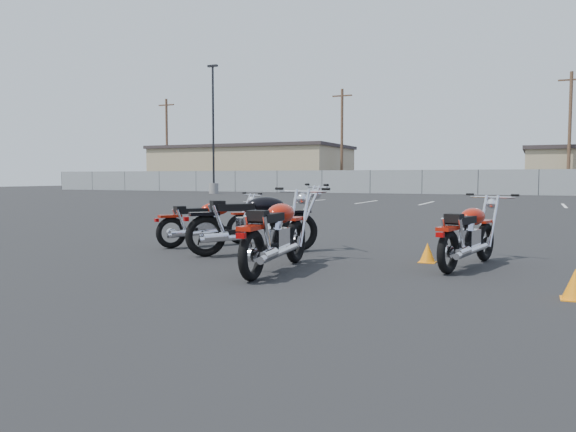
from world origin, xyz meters
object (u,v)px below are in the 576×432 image
at_px(motorcycle_second_black, 254,222).
at_px(motorcycle_rear_red, 469,235).
at_px(motorcycle_front_red, 206,222).
at_px(motorcycle_third_red, 276,234).

relative_size(motorcycle_second_black, motorcycle_rear_red, 0.97).
relative_size(motorcycle_front_red, motorcycle_third_red, 0.81).
relative_size(motorcycle_third_red, motorcycle_rear_red, 1.10).
distance_m(motorcycle_front_red, motorcycle_rear_red, 4.73).
bearing_deg(motorcycle_rear_red, motorcycle_front_red, 172.78).
bearing_deg(motorcycle_second_black, motorcycle_third_red, -52.68).
distance_m(motorcycle_front_red, motorcycle_second_black, 1.45).
bearing_deg(motorcycle_second_black, motorcycle_front_red, 154.51).
bearing_deg(motorcycle_third_red, motorcycle_second_black, 127.32).
distance_m(motorcycle_second_black, motorcycle_rear_red, 3.39).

